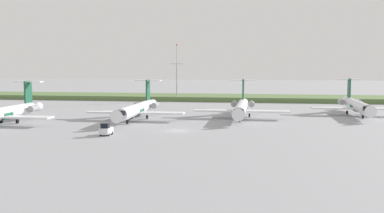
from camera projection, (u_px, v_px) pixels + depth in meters
ground_plane at (198, 114)px, 119.00m from camera, size 500.00×500.00×0.00m
grass_berm at (216, 98)px, 165.26m from camera, size 320.00×20.00×1.61m
regional_jet_nearest at (4, 113)px, 98.61m from camera, size 22.81×31.00×9.00m
regional_jet_second at (137, 109)px, 106.92m from camera, size 22.81×31.00×9.00m
regional_jet_third at (241, 107)px, 110.37m from camera, size 22.81×31.00×9.00m
regional_jet_fourth at (356, 105)px, 116.61m from camera, size 22.81×31.00×9.00m
antenna_mast at (177, 77)px, 161.47m from camera, size 4.40×0.50×19.88m
baggage_tug at (106, 130)px, 83.69m from camera, size 1.72×3.20×2.30m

